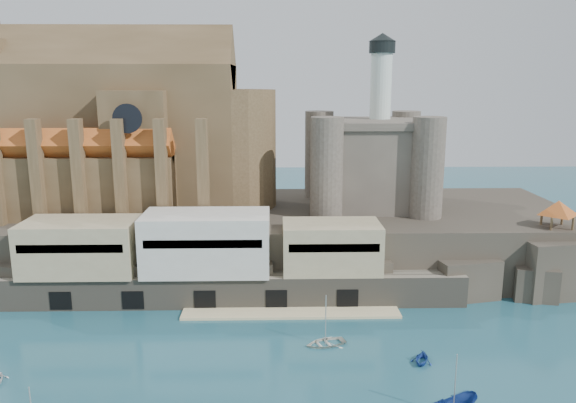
% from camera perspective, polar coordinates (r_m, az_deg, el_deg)
% --- Properties ---
extents(ground, '(300.00, 300.00, 0.00)m').
position_cam_1_polar(ground, '(62.89, -1.15, -17.93)').
color(ground, '#1B4C5C').
rests_on(ground, ground).
extents(promontory, '(100.00, 36.00, 10.00)m').
position_cam_1_polar(promontory, '(97.45, -1.32, -3.63)').
color(promontory, '#2B2620').
rests_on(promontory, ground).
extents(quay, '(70.00, 12.00, 13.05)m').
position_cam_1_polar(quay, '(82.17, -8.36, -5.99)').
color(quay, '#6D6657').
rests_on(quay, ground).
extents(church, '(47.00, 25.93, 30.51)m').
position_cam_1_polar(church, '(99.64, -15.36, 6.37)').
color(church, '#503D25').
rests_on(church, promontory).
extents(castle_keep, '(21.20, 21.20, 29.30)m').
position_cam_1_polar(castle_keep, '(97.67, 8.26, 4.31)').
color(castle_keep, '#4E473D').
rests_on(castle_keep, promontory).
extents(rock_outcrop, '(14.50, 10.50, 8.70)m').
position_cam_1_polar(rock_outcrop, '(94.63, 25.30, -5.91)').
color(rock_outcrop, '#2B2620').
rests_on(rock_outcrop, ground).
extents(pavilion, '(6.40, 6.40, 5.40)m').
position_cam_1_polar(pavilion, '(92.60, 25.75, -0.74)').
color(pavilion, '#503D25').
rests_on(pavilion, rock_outcrop).
extents(boat_6, '(2.16, 3.77, 5.07)m').
position_cam_1_polar(boat_6, '(70.82, 3.81, -14.29)').
color(boat_6, silver).
rests_on(boat_6, ground).
extents(boat_7, '(3.37, 2.80, 3.36)m').
position_cam_1_polar(boat_7, '(68.45, 13.41, -15.61)').
color(boat_7, '#1D409A').
rests_on(boat_7, ground).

